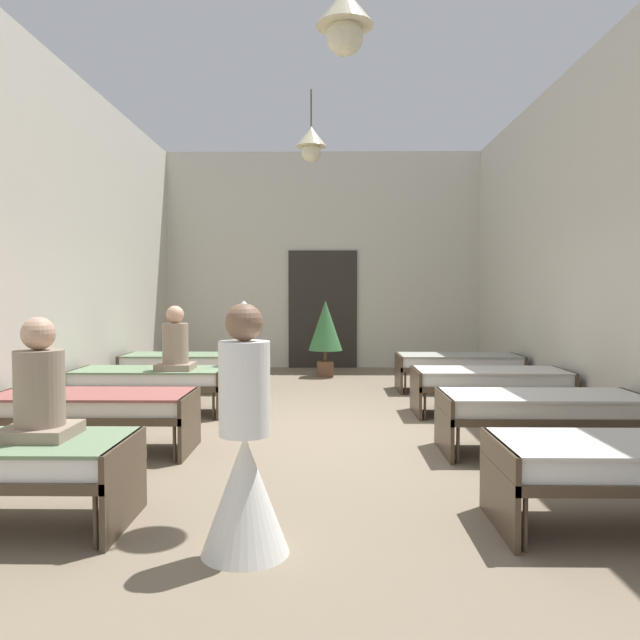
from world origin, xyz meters
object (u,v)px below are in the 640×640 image
(nurse_near_aisle, at_px, (245,464))
(bed_left_row_3, at_px, (185,363))
(bed_left_row_2, at_px, (150,379))
(patient_seated_secondary, at_px, (40,393))
(bed_left_row_1, at_px, (93,407))
(bed_right_row_2, at_px, (490,380))
(potted_plant, at_px, (325,328))
(bed_right_row_1, at_px, (542,408))
(bed_right_row_3, at_px, (458,363))
(patient_seated_primary, at_px, (175,346))

(nurse_near_aisle, bearing_deg, bed_left_row_3, -64.80)
(bed_left_row_2, bearing_deg, patient_seated_secondary, -84.65)
(bed_left_row_2, relative_size, nurse_near_aisle, 1.28)
(bed_left_row_1, bearing_deg, bed_right_row_2, 23.89)
(patient_seated_secondary, bearing_deg, potted_plant, 75.75)
(bed_left_row_2, bearing_deg, bed_right_row_2, 0.00)
(bed_right_row_1, distance_m, bed_right_row_3, 3.80)
(bed_right_row_2, bearing_deg, nurse_near_aisle, -120.98)
(bed_left_row_1, relative_size, bed_right_row_2, 1.00)
(bed_right_row_2, relative_size, bed_left_row_3, 1.00)
(patient_seated_secondary, xyz_separation_m, potted_plant, (1.86, 7.31, 0.01))
(bed_left_row_3, bearing_deg, bed_left_row_2, -90.00)
(nurse_near_aisle, bearing_deg, patient_seated_primary, -61.90)
(bed_left_row_3, bearing_deg, nurse_near_aisle, -73.83)
(bed_left_row_2, bearing_deg, bed_left_row_3, 90.00)
(bed_left_row_3, height_order, patient_seated_primary, patient_seated_primary)
(nurse_near_aisle, height_order, patient_seated_primary, nurse_near_aisle)
(nurse_near_aisle, distance_m, potted_plant, 7.79)
(bed_right_row_2, xyz_separation_m, bed_left_row_3, (-4.29, 1.90, 0.00))
(bed_right_row_3, relative_size, potted_plant, 1.36)
(bed_left_row_1, height_order, bed_left_row_2, same)
(bed_left_row_1, bearing_deg, bed_right_row_1, 0.00)
(bed_right_row_2, height_order, patient_seated_primary, patient_seated_primary)
(bed_right_row_1, height_order, bed_left_row_3, same)
(bed_left_row_2, relative_size, patient_seated_secondary, 2.38)
(bed_left_row_1, bearing_deg, bed_left_row_3, 90.00)
(bed_right_row_2, distance_m, bed_right_row_3, 1.90)
(potted_plant, bearing_deg, bed_right_row_1, -69.14)
(patient_seated_secondary, bearing_deg, patient_seated_primary, 90.00)
(bed_right_row_1, bearing_deg, bed_left_row_1, 180.00)
(bed_right_row_1, relative_size, bed_right_row_2, 1.00)
(nurse_near_aisle, bearing_deg, bed_right_row_1, -128.59)
(bed_right_row_1, height_order, bed_left_row_2, same)
(bed_right_row_2, relative_size, bed_right_row_3, 1.00)
(bed_right_row_2, bearing_deg, patient_seated_secondary, -136.50)
(bed_right_row_1, xyz_separation_m, nurse_near_aisle, (-2.52, -2.30, 0.09))
(bed_left_row_3, bearing_deg, patient_seated_secondary, -86.45)
(bed_right_row_3, xyz_separation_m, patient_seated_secondary, (-3.94, -5.64, 0.43))
(bed_right_row_2, height_order, nurse_near_aisle, nurse_near_aisle)
(patient_seated_primary, bearing_deg, potted_plant, 63.13)
(bed_left_row_3, bearing_deg, bed_left_row_1, -90.00)
(bed_right_row_2, relative_size, patient_seated_primary, 2.38)
(bed_left_row_2, height_order, bed_right_row_2, same)
(bed_right_row_2, bearing_deg, bed_left_row_3, 156.11)
(nurse_near_aisle, xyz_separation_m, patient_seated_secondary, (-1.42, 0.46, 0.34))
(bed_left_row_3, distance_m, potted_plant, 2.80)
(bed_left_row_1, distance_m, bed_right_row_1, 4.29)
(bed_right_row_2, distance_m, potted_plant, 4.16)
(bed_right_row_1, relative_size, patient_seated_secondary, 2.38)
(bed_left_row_2, distance_m, patient_seated_primary, 0.56)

